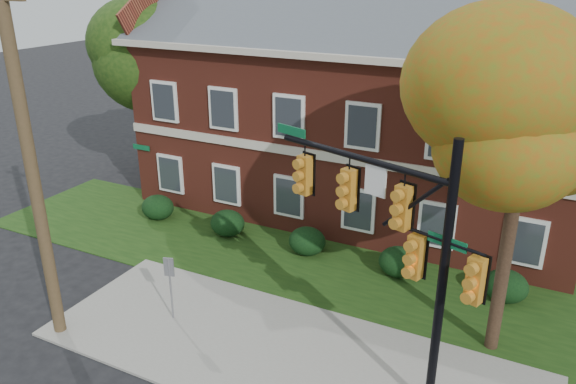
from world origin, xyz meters
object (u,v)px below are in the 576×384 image
at_px(hedge_center, 307,241).
at_px(traffic_signal, 398,237).
at_px(hedge_left, 228,223).
at_px(hedge_right, 399,262).
at_px(hedge_far_right, 506,286).
at_px(sign_post, 170,278).
at_px(apartment_building, 362,95).
at_px(tree_near_right, 538,119).
at_px(tree_left_rear, 157,44).
at_px(hedge_far_left, 158,207).
at_px(utility_pole, 31,168).

bearing_deg(hedge_center, traffic_signal, -48.73).
bearing_deg(hedge_left, hedge_right, 0.00).
bearing_deg(traffic_signal, hedge_far_right, 86.65).
bearing_deg(sign_post, apartment_building, 64.53).
height_order(tree_near_right, tree_left_rear, tree_left_rear).
relative_size(apartment_building, tree_left_rear, 2.12).
xyz_separation_m(hedge_left, tree_near_right, (10.72, -2.83, 6.14)).
bearing_deg(hedge_left, hedge_far_right, 0.00).
bearing_deg(hedge_right, hedge_far_left, 180.00).
bearing_deg(utility_pole, tree_near_right, 22.81).
height_order(hedge_center, hedge_far_right, same).
bearing_deg(apartment_building, hedge_right, -56.33).
height_order(hedge_right, hedge_far_right, same).
xyz_separation_m(hedge_far_right, tree_left_rear, (-16.73, 4.14, 6.16)).
distance_m(apartment_building, sign_post, 11.65).
bearing_deg(hedge_left, tree_near_right, -14.81).
height_order(hedge_center, sign_post, sign_post).
distance_m(tree_near_right, utility_pole, 12.70).
relative_size(hedge_far_left, utility_pole, 0.14).
distance_m(apartment_building, hedge_far_right, 9.82).
bearing_deg(tree_near_right, sign_post, -162.41).
relative_size(utility_pole, sign_post, 4.73).
distance_m(tree_near_right, traffic_signal, 4.34).
distance_m(hedge_left, utility_pole, 9.00).
bearing_deg(hedge_right, apartment_building, 123.67).
relative_size(hedge_far_left, traffic_signal, 0.21).
xyz_separation_m(hedge_right, traffic_signal, (1.34, -5.51, 3.71)).
bearing_deg(hedge_center, tree_left_rear, 156.96).
height_order(tree_left_rear, traffic_signal, tree_left_rear).
height_order(hedge_right, sign_post, sign_post).
xyz_separation_m(hedge_far_left, hedge_center, (7.00, 0.00, 0.00)).
bearing_deg(sign_post, hedge_right, 30.94).
distance_m(utility_pole, sign_post, 4.91).
distance_m(apartment_building, tree_near_right, 10.97).
bearing_deg(hedge_far_left, utility_pole, -71.36).
xyz_separation_m(tree_near_right, traffic_signal, (-2.39, -2.68, -2.44)).
xyz_separation_m(apartment_building, hedge_right, (3.50, -5.25, -4.46)).
bearing_deg(tree_left_rear, tree_near_right, -22.36).
relative_size(tree_near_right, traffic_signal, 1.26).
bearing_deg(tree_left_rear, hedge_center, -23.04).
bearing_deg(hedge_center, sign_post, -107.65).
relative_size(tree_left_rear, utility_pole, 0.88).
relative_size(hedge_right, utility_pole, 0.14).
distance_m(apartment_building, traffic_signal, 11.82).
bearing_deg(utility_pole, hedge_far_right, 34.15).
bearing_deg(traffic_signal, tree_left_rear, 164.58).
bearing_deg(sign_post, hedge_left, 90.41).
distance_m(hedge_far_right, utility_pole, 14.50).
relative_size(hedge_center, tree_left_rear, 0.16).
relative_size(traffic_signal, sign_post, 3.20).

